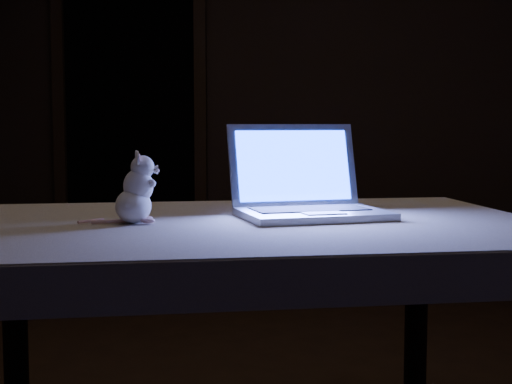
# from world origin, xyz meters

# --- Properties ---
(back_wall) EXTENTS (4.50, 0.04, 2.60)m
(back_wall) POSITION_xyz_m (0.00, 2.50, 1.30)
(back_wall) COLOR black
(back_wall) RESTS_ON ground
(doorway) EXTENTS (1.06, 0.36, 2.13)m
(doorway) POSITION_xyz_m (-1.10, 2.50, 1.06)
(doorway) COLOR black
(doorway) RESTS_ON back_wall
(table) EXTENTS (1.66, 1.28, 0.79)m
(table) POSITION_xyz_m (0.01, -0.59, 0.39)
(table) COLOR black
(table) RESTS_ON floor
(tablecloth) EXTENTS (1.72, 1.28, 0.10)m
(tablecloth) POSITION_xyz_m (-0.07, -0.55, 0.75)
(tablecloth) COLOR beige
(tablecloth) RESTS_ON table
(laptop) EXTENTS (0.48, 0.45, 0.26)m
(laptop) POSITION_xyz_m (0.20, -0.50, 0.93)
(laptop) COLOR #B7B8BD
(laptop) RESTS_ON tablecloth
(plush_mouse) EXTENTS (0.17, 0.17, 0.18)m
(plush_mouse) POSITION_xyz_m (-0.25, -0.65, 0.89)
(plush_mouse) COLOR white
(plush_mouse) RESTS_ON tablecloth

